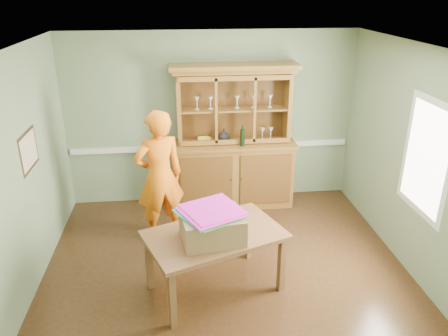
{
  "coord_description": "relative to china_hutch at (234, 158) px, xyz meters",
  "views": [
    {
      "loc": [
        -0.52,
        -4.59,
        3.3
      ],
      "look_at": [
        0.02,
        0.4,
        1.19
      ],
      "focal_mm": 35.0,
      "sensor_mm": 36.0,
      "label": 1
    }
  ],
  "objects": [
    {
      "name": "kite_stack",
      "position": [
        -0.55,
        -2.25,
        0.29
      ],
      "size": [
        0.77,
        0.77,
        0.04
      ],
      "rotation": [
        0.0,
        0.0,
        0.5
      ],
      "color": "green",
      "rests_on": "cardboard_box"
    },
    {
      "name": "wall_front",
      "position": [
        -0.33,
        -3.75,
        0.57
      ],
      "size": [
        4.5,
        0.0,
        4.5
      ],
      "primitive_type": "plane",
      "rotation": [
        -1.57,
        0.0,
        0.0
      ],
      "color": "gray",
      "rests_on": "floor"
    },
    {
      "name": "china_hutch",
      "position": [
        0.0,
        0.0,
        0.0
      ],
      "size": [
        1.9,
        0.63,
        2.23
      ],
      "color": "#926027",
      "rests_on": "floor"
    },
    {
      "name": "wall_right",
      "position": [
        1.92,
        -1.75,
        0.57
      ],
      "size": [
        0.0,
        4.0,
        4.0
      ],
      "primitive_type": "plane",
      "rotation": [
        1.57,
        0.0,
        -1.57
      ],
      "color": "gray",
      "rests_on": "floor"
    },
    {
      "name": "dining_table",
      "position": [
        -0.5,
        -2.16,
        -0.13
      ],
      "size": [
        1.72,
        1.38,
        0.75
      ],
      "rotation": [
        0.0,
        0.0,
        0.37
      ],
      "color": "brown",
      "rests_on": "floor"
    },
    {
      "name": "chair_rail",
      "position": [
        -0.33,
        0.23,
        0.12
      ],
      "size": [
        4.41,
        0.05,
        0.08
      ],
      "primitive_type": "cube",
      "color": "white",
      "rests_on": "wall_back"
    },
    {
      "name": "person",
      "position": [
        -1.13,
        -0.93,
        0.14
      ],
      "size": [
        0.78,
        0.65,
        1.85
      ],
      "primitive_type": "imported",
      "rotation": [
        0.0,
        0.0,
        3.5
      ],
      "color": "orange",
      "rests_on": "floor"
    },
    {
      "name": "ceiling",
      "position": [
        -0.33,
        -1.75,
        1.92
      ],
      "size": [
        4.5,
        4.5,
        0.0
      ],
      "primitive_type": "plane",
      "rotation": [
        3.14,
        0.0,
        0.0
      ],
      "color": "white",
      "rests_on": "wall_back"
    },
    {
      "name": "window_panel",
      "position": [
        1.9,
        -2.05,
        0.72
      ],
      "size": [
        0.03,
        0.96,
        1.36
      ],
      "color": "white",
      "rests_on": "wall_right"
    },
    {
      "name": "wall_back",
      "position": [
        -0.33,
        0.25,
        0.57
      ],
      "size": [
        4.5,
        0.0,
        4.5
      ],
      "primitive_type": "plane",
      "rotation": [
        1.57,
        0.0,
        0.0
      ],
      "color": "gray",
      "rests_on": "floor"
    },
    {
      "name": "framed_map",
      "position": [
        -2.56,
        -1.45,
        0.77
      ],
      "size": [
        0.03,
        0.6,
        0.46
      ],
      "color": "#372116",
      "rests_on": "wall_left"
    },
    {
      "name": "wall_left",
      "position": [
        -2.58,
        -1.75,
        0.57
      ],
      "size": [
        0.0,
        4.0,
        4.0
      ],
      "primitive_type": "plane",
      "rotation": [
        1.57,
        0.0,
        1.57
      ],
      "color": "gray",
      "rests_on": "floor"
    },
    {
      "name": "floor",
      "position": [
        -0.33,
        -1.75,
        -0.78
      ],
      "size": [
        4.5,
        4.5,
        0.0
      ],
      "primitive_type": "plane",
      "color": "#432B15",
      "rests_on": "ground"
    },
    {
      "name": "cardboard_box",
      "position": [
        -0.53,
        -2.28,
        0.11
      ],
      "size": [
        0.71,
        0.6,
        0.3
      ],
      "primitive_type": "cube",
      "rotation": [
        0.0,
        0.0,
        0.14
      ],
      "color": "#956F4D",
      "rests_on": "dining_table"
    }
  ]
}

